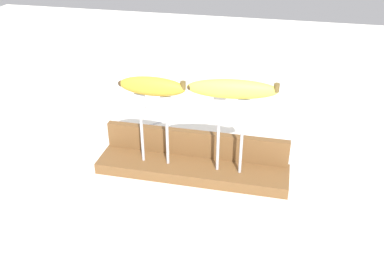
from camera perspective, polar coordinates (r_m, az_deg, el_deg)
ground_plane at (r=1.04m, az=-0.00°, el=-6.15°), size 3.00×3.00×0.00m
wooden_board at (r=1.03m, az=-0.00°, el=-5.53°), size 0.46×0.10×0.03m
board_backstop at (r=1.04m, az=0.51°, el=-2.09°), size 0.45×0.02×0.07m
fork_stand_left at (r=0.98m, az=-5.14°, el=0.66°), size 0.09×0.01×0.18m
fork_stand_right at (r=0.95m, az=5.16°, el=-0.13°), size 0.08×0.01×0.19m
banana_raised_left at (r=0.94m, az=-5.38°, el=5.59°), size 0.16×0.04×0.04m
banana_raised_right at (r=0.90m, az=5.42°, el=5.24°), size 0.20×0.06×0.04m
fork_fallen_far at (r=1.23m, az=-7.80°, el=-0.14°), size 0.15×0.15×0.01m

